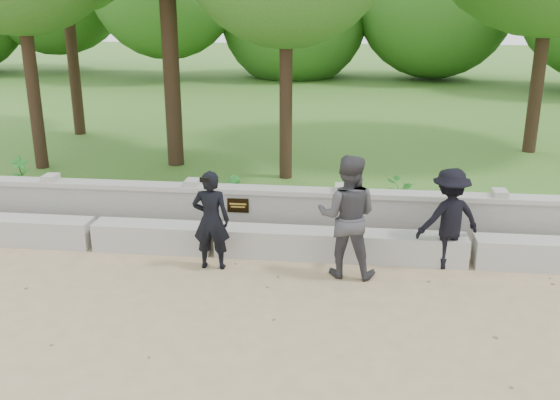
% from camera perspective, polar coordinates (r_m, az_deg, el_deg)
% --- Properties ---
extents(ground, '(80.00, 80.00, 0.00)m').
position_cam_1_polar(ground, '(8.45, -8.91, -9.72)').
color(ground, tan).
rests_on(ground, ground).
extents(lawn, '(40.00, 22.00, 0.25)m').
position_cam_1_polar(lawn, '(21.61, 1.04, 7.97)').
color(lawn, '#38661C').
rests_on(lawn, ground).
extents(concrete_bench, '(11.90, 0.45, 0.45)m').
position_cam_1_polar(concrete_bench, '(10.02, -6.09, -3.59)').
color(concrete_bench, '#ABA9A2').
rests_on(concrete_bench, ground).
extents(parapet_wall, '(12.50, 0.35, 0.90)m').
position_cam_1_polar(parapet_wall, '(10.58, -5.30, -1.01)').
color(parapet_wall, '#A19F98').
rests_on(parapet_wall, ground).
extents(man_main, '(0.56, 0.50, 1.52)m').
position_cam_1_polar(man_main, '(9.30, -6.32, -1.84)').
color(man_main, black).
rests_on(man_main, ground).
extents(visitor_left, '(0.95, 0.77, 1.82)m').
position_cam_1_polar(visitor_left, '(9.01, 6.18, -1.49)').
color(visitor_left, '#39383D').
rests_on(visitor_left, ground).
extents(visitor_mid, '(1.13, 0.89, 1.54)m').
position_cam_1_polar(visitor_mid, '(9.61, 15.20, -1.64)').
color(visitor_mid, black).
rests_on(visitor_mid, ground).
extents(shrub_a, '(0.42, 0.40, 0.66)m').
position_cam_1_polar(shrub_a, '(13.48, -22.63, 2.35)').
color(shrub_a, '#2C832D').
rests_on(shrub_a, lawn).
extents(shrub_b, '(0.42, 0.44, 0.63)m').
position_cam_1_polar(shrub_b, '(11.19, -4.37, 0.63)').
color(shrub_b, '#2C832D').
rests_on(shrub_b, lawn).
extents(shrub_c, '(0.81, 0.81, 0.68)m').
position_cam_1_polar(shrub_c, '(11.02, 11.33, 0.19)').
color(shrub_c, '#2C832D').
rests_on(shrub_c, lawn).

